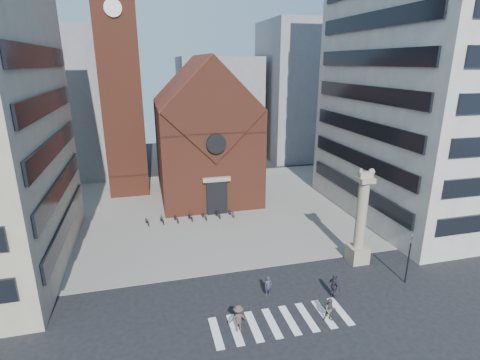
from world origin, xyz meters
name	(u,v)px	position (x,y,z in m)	size (l,w,h in m)	color
ground	(260,297)	(0.00, 0.00, 0.00)	(120.00, 120.00, 0.00)	black
piazza	(214,207)	(0.00, 19.00, 0.03)	(46.00, 30.00, 0.05)	gray
zebra_crossing	(281,321)	(0.55, -3.00, 0.01)	(10.20, 3.20, 0.01)	white
church	(204,135)	(0.00, 25.04, 7.98)	(12.00, 16.65, 18.00)	brown
campanile	(120,73)	(-10.00, 28.00, 15.74)	(5.50, 5.50, 31.20)	brown
building_right	(441,73)	(24.00, 12.00, 16.00)	(18.00, 22.00, 32.00)	beige
bg_block_left	(59,104)	(-20.00, 40.00, 11.00)	(16.00, 14.00, 22.00)	gray
bg_block_mid	(219,108)	(6.00, 45.00, 9.00)	(14.00, 12.00, 18.00)	gray
bg_block_right	(307,91)	(22.00, 42.00, 12.00)	(16.00, 14.00, 24.00)	gray
lion_column	(360,226)	(10.01, 3.00, 3.46)	(1.63, 1.60, 8.68)	tan
traffic_light	(409,257)	(12.00, -1.00, 2.29)	(0.13, 0.16, 4.30)	black
pedestrian_0	(268,286)	(0.67, 0.14, 0.80)	(0.58, 0.38, 1.60)	#312E40
pedestrian_1	(330,310)	(3.84, -3.73, 0.85)	(0.83, 0.65, 1.71)	#524541
pedestrian_2	(334,286)	(5.41, -1.36, 0.97)	(1.13, 0.47, 1.93)	#2A2931
pedestrian_3	(238,318)	(-2.51, -3.11, 0.96)	(1.24, 0.71, 1.92)	#46362E
scooter_0	(147,221)	(-8.01, 15.73, 0.47)	(0.56, 1.60, 0.84)	black
scooter_1	(162,219)	(-6.43, 15.73, 0.52)	(0.44, 1.55, 0.93)	black
scooter_2	(176,218)	(-4.86, 15.73, 0.47)	(0.56, 1.60, 0.84)	black
scooter_3	(191,217)	(-3.28, 15.73, 0.52)	(0.44, 1.55, 0.93)	black
scooter_4	(204,216)	(-1.70, 15.73, 0.47)	(0.56, 1.60, 0.84)	black
scooter_5	(218,214)	(-0.12, 15.73, 0.52)	(0.44, 1.55, 0.93)	black
scooter_6	(231,213)	(1.46, 15.73, 0.47)	(0.56, 1.60, 0.84)	black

